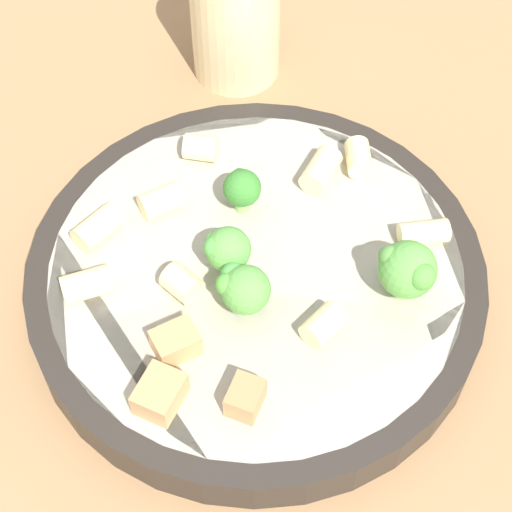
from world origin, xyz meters
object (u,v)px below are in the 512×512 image
broccoli_floret_0 (226,250)px  chicken_chunk_0 (176,342)px  broccoli_floret_2 (408,270)px  rigatoni_3 (98,227)px  broccoli_floret_3 (238,189)px  rigatoni_4 (323,325)px  rigatoni_0 (182,284)px  rigatoni_7 (358,158)px  pasta_bowl (256,277)px  rigatoni_2 (161,201)px  rigatoni_5 (201,148)px  broccoli_floret_1 (243,288)px  rigatoni_6 (87,286)px  drinking_glass (235,24)px  rigatoni_1 (425,236)px  chicken_chunk_2 (160,394)px  chicken_chunk_1 (245,398)px  rigatoni_8 (321,170)px

broccoli_floret_0 → chicken_chunk_0: broccoli_floret_0 is taller
broccoli_floret_2 → rigatoni_3: bearing=-113.9°
broccoli_floret_3 → rigatoni_4: (0.10, 0.03, -0.01)m
rigatoni_0 → chicken_chunk_0: rigatoni_0 is taller
rigatoni_7 → broccoli_floret_0: bearing=-55.9°
pasta_bowl → rigatoni_4: bearing=28.2°
rigatoni_2 → rigatoni_5: bearing=142.1°
broccoli_floret_1 → rigatoni_6: 0.09m
broccoli_floret_0 → rigatoni_4: broccoli_floret_0 is taller
drinking_glass → rigatoni_3: bearing=-34.8°
broccoli_floret_2 → rigatoni_2: size_ratio=1.60×
drinking_glass → rigatoni_0: bearing=-18.0°
rigatoni_6 → rigatoni_7: bearing=110.6°
broccoli_floret_2 → chicken_chunk_0: 0.13m
rigatoni_2 → rigatoni_4: rigatoni_2 is taller
broccoli_floret_0 → broccoli_floret_2: 0.10m
rigatoni_1 → chicken_chunk_2: bearing=-66.1°
chicken_chunk_0 → pasta_bowl: bearing=131.3°
rigatoni_2 → rigatoni_4: 0.13m
broccoli_floret_2 → chicken_chunk_1: size_ratio=1.93×
rigatoni_5 → drinking_glass: drinking_glass is taller
chicken_chunk_0 → drinking_glass: bearing=162.7°
broccoli_floret_3 → rigatoni_5: 0.05m
rigatoni_5 → chicken_chunk_0: size_ratio=0.87×
rigatoni_4 → rigatoni_7: (-0.12, 0.05, -0.00)m
pasta_bowl → rigatoni_2: (-0.05, -0.05, 0.02)m
broccoli_floret_2 → rigatoni_0: bearing=-101.3°
broccoli_floret_2 → rigatoni_1: size_ratio=1.34×
broccoli_floret_0 → rigatoni_5: (-0.09, -0.00, -0.01)m
broccoli_floret_3 → chicken_chunk_2: broccoli_floret_3 is taller
rigatoni_2 → broccoli_floret_2: bearing=55.9°
rigatoni_0 → chicken_chunk_0: bearing=-13.3°
rigatoni_3 → rigatoni_6: bearing=-12.9°
chicken_chunk_1 → broccoli_floret_3: bearing=171.4°
rigatoni_6 → rigatoni_1: bearing=89.8°
broccoli_floret_2 → chicken_chunk_2: broccoli_floret_2 is taller
rigatoni_7 → drinking_glass: drinking_glass is taller
broccoli_floret_2 → pasta_bowl: bearing=-113.7°
broccoli_floret_0 → rigatoni_2: size_ratio=1.38×
broccoli_floret_0 → rigatoni_0: size_ratio=1.67×
broccoli_floret_0 → rigatoni_0: 0.03m
rigatoni_6 → chicken_chunk_1: size_ratio=1.38×
broccoli_floret_0 → chicken_chunk_2: 0.09m
rigatoni_1 → rigatoni_2: 0.16m
rigatoni_0 → rigatoni_3: (-0.05, -0.04, -0.00)m
rigatoni_0 → broccoli_floret_0: bearing=109.5°
broccoli_floret_1 → rigatoni_8: (-0.09, 0.07, -0.01)m
broccoli_floret_1 → rigatoni_2: 0.09m
rigatoni_7 → chicken_chunk_2: 0.20m
pasta_bowl → drinking_glass: bearing=173.3°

